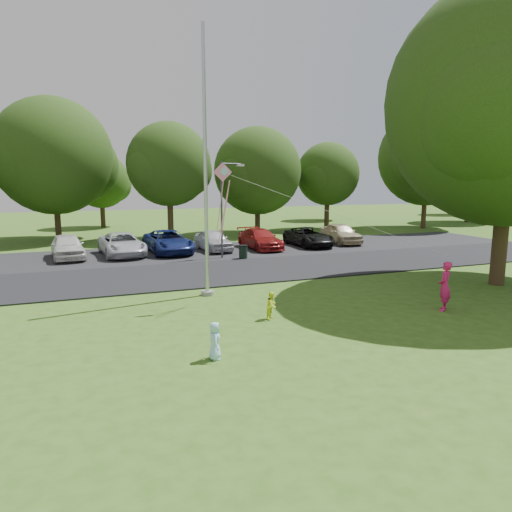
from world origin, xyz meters
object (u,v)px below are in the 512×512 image
object	(u,v)px
woman	(445,286)
child_yellow	(272,305)
kite	(228,186)
child_blue	(215,341)
big_tree	(512,109)
trash_can	(243,252)
flagpole	(206,187)
street_lamp	(225,201)

from	to	relation	value
woman	child_yellow	world-z (taller)	woman
kite	child_blue	bearing A→B (deg)	-107.38
child_yellow	big_tree	bearing A→B (deg)	-36.57
trash_can	big_tree	xyz separation A→B (m)	(8.01, -9.93, 6.84)
child_yellow	child_blue	xyz separation A→B (m)	(-2.65, -2.60, 0.03)
flagpole	woman	distance (m)	9.24
woman	child_blue	xyz separation A→B (m)	(-8.55, -1.39, -0.37)
trash_can	woman	size ratio (longest dim) A/B	0.48
child_blue	flagpole	bearing A→B (deg)	-2.89
woman	child_yellow	distance (m)	6.04
big_tree	woman	size ratio (longest dim) A/B	7.39
woman	kite	xyz separation A→B (m)	(-6.65, 3.42, 3.39)
trash_can	street_lamp	bearing A→B (deg)	138.98
flagpole	child_yellow	size ratio (longest dim) A/B	11.17
big_tree	kite	xyz separation A→B (m)	(-11.63, 1.19, -3.01)
kite	flagpole	bearing A→B (deg)	108.04
street_lamp	big_tree	world-z (taller)	big_tree
big_tree	child_blue	world-z (taller)	big_tree
flagpole	big_tree	xyz separation A→B (m)	(12.02, -2.76, 3.08)
street_lamp	child_blue	distance (m)	15.28
flagpole	woman	xyz separation A→B (m)	(7.03, -4.99, -3.32)
flagpole	big_tree	world-z (taller)	big_tree
child_yellow	kite	xyz separation A→B (m)	(-0.74, 2.21, 3.79)
street_lamp	flagpole	bearing A→B (deg)	-126.16
trash_can	big_tree	bearing A→B (deg)	-51.10
flagpole	street_lamp	bearing A→B (deg)	68.07
child_blue	woman	bearing A→B (deg)	-70.29
big_tree	child_blue	size ratio (longest dim) A/B	13.10
child_blue	child_yellow	bearing A→B (deg)	-34.97
big_tree	child_blue	xyz separation A→B (m)	(-13.53, -3.61, -6.77)
flagpole	child_yellow	distance (m)	5.41
woman	child_yellow	size ratio (longest dim) A/B	1.90
flagpole	child_blue	world-z (taller)	flagpole
woman	kite	distance (m)	8.21
street_lamp	kite	world-z (taller)	street_lamp
big_tree	woman	bearing A→B (deg)	-155.92
child_yellow	child_blue	size ratio (longest dim) A/B	0.93
street_lamp	child_yellow	xyz separation A→B (m)	(-2.05, -11.66, -2.85)
big_tree	kite	world-z (taller)	big_tree
street_lamp	kite	size ratio (longest dim) A/B	0.77
street_lamp	child_yellow	distance (m)	12.18
child_blue	trash_can	bearing A→B (deg)	-11.68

